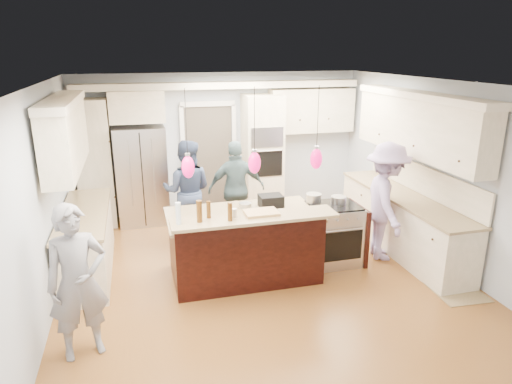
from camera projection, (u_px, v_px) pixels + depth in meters
ground_plane at (262, 275)px, 6.57m from camera, size 6.00×6.00×0.00m
room_shell at (263, 151)px, 6.03m from camera, size 5.54×6.04×2.72m
refrigerator at (142, 175)px, 8.35m from camera, size 0.90×0.70×1.80m
oven_column at (262, 155)px, 8.87m from camera, size 0.72×0.69×2.30m
back_upper_cabinets at (183, 131)px, 8.43m from camera, size 5.30×0.61×2.54m
right_counter_run at (407, 187)px, 7.14m from camera, size 0.64×3.10×2.51m
left_cabinets at (79, 203)px, 6.39m from camera, size 0.64×2.30×2.51m
kitchen_island at (244, 244)px, 6.43m from camera, size 2.10×1.46×1.12m
island_range at (334, 234)px, 6.86m from camera, size 0.82×0.71×0.92m
pendant_lights at (254, 162)px, 5.50m from camera, size 1.75×0.15×1.03m
person_bar_end at (78, 282)px, 4.65m from camera, size 0.70×0.55×1.67m
person_far_left at (187, 191)px, 7.58m from camera, size 0.98×0.85×1.71m
person_far_right at (237, 189)px, 7.79m from camera, size 1.00×0.46×1.66m
person_range_side at (386, 202)px, 6.90m from camera, size 0.95×1.31×1.81m
floor_rug at (451, 287)px, 6.22m from camera, size 0.69×0.96×0.01m
water_bottle at (178, 213)px, 5.39m from camera, size 0.07×0.07×0.27m
beer_bottle_a at (199, 211)px, 5.45m from camera, size 0.09×0.09×0.27m
beer_bottle_b at (230, 212)px, 5.50m from camera, size 0.08×0.08×0.23m
beer_bottle_c at (209, 210)px, 5.60m from camera, size 0.07×0.07×0.22m
drink_can at (234, 213)px, 5.63m from camera, size 0.07×0.07×0.11m
cutting_board at (261, 213)px, 5.77m from camera, size 0.42×0.30×0.03m
pot_large at (314, 198)px, 6.81m from camera, size 0.23×0.23×0.13m
pot_small at (339, 200)px, 6.75m from camera, size 0.22×0.22×0.11m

